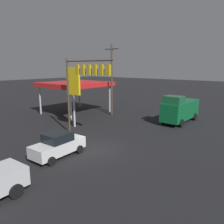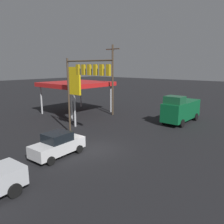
% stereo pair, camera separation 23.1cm
% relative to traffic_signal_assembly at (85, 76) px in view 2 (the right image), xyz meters
% --- Properties ---
extents(ground_plane, '(200.00, 200.00, 0.00)m').
position_rel_traffic_signal_assembly_xyz_m(ground_plane, '(-2.95, 1.57, -6.07)').
color(ground_plane, black).
extents(traffic_signal_assembly, '(6.17, 0.43, 7.82)m').
position_rel_traffic_signal_assembly_xyz_m(traffic_signal_assembly, '(0.00, 0.00, 0.00)').
color(traffic_signal_assembly, '#473828').
rests_on(traffic_signal_assembly, ground).
extents(utility_pole, '(2.40, 0.26, 9.96)m').
position_rel_traffic_signal_assembly_xyz_m(utility_pole, '(4.74, -9.64, -0.80)').
color(utility_pole, '#473828').
rests_on(utility_pole, ground).
extents(gas_station_canopy, '(8.13, 9.04, 4.71)m').
position_rel_traffic_signal_assembly_xyz_m(gas_station_canopy, '(9.80, -7.19, -1.70)').
color(gas_station_canopy, red).
rests_on(gas_station_canopy, ground).
extents(price_sign, '(2.09, 0.27, 6.95)m').
position_rel_traffic_signal_assembly_xyz_m(price_sign, '(4.00, -1.88, -1.06)').
color(price_sign, '#B7B7BC').
rests_on(price_sign, ground).
extents(delivery_truck, '(2.60, 6.82, 3.58)m').
position_rel_traffic_signal_assembly_xyz_m(delivery_truck, '(-4.71, -11.73, -4.37)').
color(delivery_truck, '#0C592D').
rests_on(delivery_truck, ground).
extents(sedan_waiting, '(2.26, 4.50, 1.93)m').
position_rel_traffic_signal_assembly_xyz_m(sedan_waiting, '(-1.68, 4.70, -5.12)').
color(sedan_waiting, silver).
rests_on(sedan_waiting, ground).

